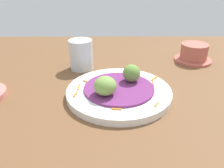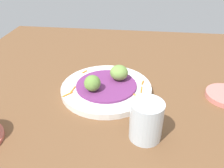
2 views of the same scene
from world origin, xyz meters
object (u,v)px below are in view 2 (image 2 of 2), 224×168
at_px(guac_scoop_left, 119,73).
at_px(water_glass, 146,121).
at_px(guac_scoop_center, 92,83).
at_px(main_plate, 106,89).

relative_size(guac_scoop_left, water_glass, 0.58).
bearing_deg(guac_scoop_center, main_plate, -44.07).
bearing_deg(guac_scoop_left, main_plate, 135.93).
height_order(guac_scoop_center, water_glass, water_glass).
distance_m(main_plate, guac_scoop_left, 0.06).
xyz_separation_m(main_plate, guac_scoop_left, (0.03, -0.03, 0.04)).
distance_m(guac_scoop_left, water_glass, 0.22).
relative_size(guac_scoop_center, water_glass, 0.50).
height_order(main_plate, guac_scoop_center, guac_scoop_center).
bearing_deg(main_plate, water_glass, -146.94).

